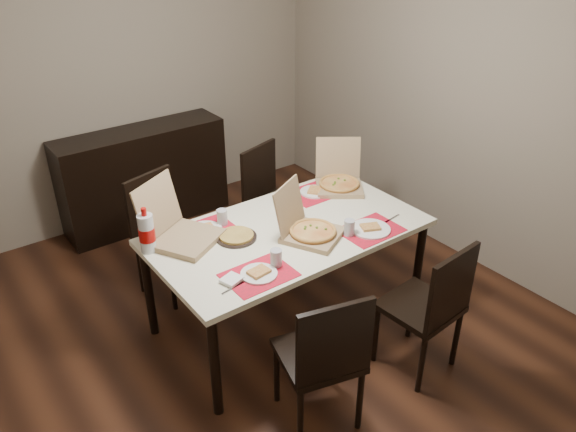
% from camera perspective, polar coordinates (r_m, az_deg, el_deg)
% --- Properties ---
extents(ground, '(3.80, 4.00, 0.02)m').
position_cam_1_polar(ground, '(4.17, -3.52, -10.18)').
color(ground, '#3D2012').
rests_on(ground, ground).
extents(room_walls, '(3.84, 4.02, 2.62)m').
position_cam_1_polar(room_walls, '(3.72, -8.18, 14.89)').
color(room_walls, gray).
rests_on(room_walls, ground).
extents(sideboard, '(1.50, 0.40, 0.90)m').
position_cam_1_polar(sideboard, '(5.30, -14.40, 3.89)').
color(sideboard, black).
rests_on(sideboard, ground).
extents(dining_table, '(1.80, 1.00, 0.75)m').
position_cam_1_polar(dining_table, '(3.74, 0.00, -2.23)').
color(dining_table, '#E9E4C4').
rests_on(dining_table, ground).
extents(chair_near_left, '(0.51, 0.51, 0.93)m').
position_cam_1_polar(chair_near_left, '(3.11, 3.69, -13.98)').
color(chair_near_left, black).
rests_on(chair_near_left, ground).
extents(chair_near_right, '(0.45, 0.45, 0.93)m').
position_cam_1_polar(chair_near_right, '(3.54, 14.32, -8.71)').
color(chair_near_right, black).
rests_on(chair_near_right, ground).
extents(chair_far_left, '(0.52, 0.52, 0.93)m').
position_cam_1_polar(chair_far_left, '(4.28, -12.53, -1.28)').
color(chair_far_left, black).
rests_on(chair_far_left, ground).
extents(chair_far_right, '(0.53, 0.53, 0.93)m').
position_cam_1_polar(chair_far_right, '(4.65, -1.81, 2.01)').
color(chair_far_right, black).
rests_on(chair_far_right, ground).
extents(setting_near_left, '(0.47, 0.30, 0.11)m').
position_cam_1_polar(setting_near_left, '(3.27, -2.80, -5.52)').
color(setting_near_left, red).
rests_on(setting_near_left, dining_table).
extents(setting_near_right, '(0.51, 0.30, 0.11)m').
position_cam_1_polar(setting_near_right, '(3.71, 7.83, -1.28)').
color(setting_near_right, red).
rests_on(setting_near_right, dining_table).
extents(setting_far_left, '(0.45, 0.30, 0.11)m').
position_cam_1_polar(setting_far_left, '(3.73, -8.28, -1.13)').
color(setting_far_left, red).
rests_on(setting_far_left, dining_table).
extents(setting_far_right, '(0.49, 0.30, 0.11)m').
position_cam_1_polar(setting_far_right, '(4.13, 2.10, 2.36)').
color(setting_far_right, red).
rests_on(setting_far_right, dining_table).
extents(napkin_loose, '(0.16, 0.16, 0.02)m').
position_cam_1_polar(napkin_loose, '(3.70, 0.38, -1.27)').
color(napkin_loose, white).
rests_on(napkin_loose, dining_table).
extents(pizza_box_center, '(0.47, 0.49, 0.34)m').
position_cam_1_polar(pizza_box_center, '(3.61, 2.08, -1.31)').
color(pizza_box_center, '#927754').
rests_on(pizza_box_center, dining_table).
extents(pizza_box_right, '(0.49, 0.50, 0.34)m').
position_cam_1_polar(pizza_box_right, '(4.25, 5.19, 3.61)').
color(pizza_box_right, '#927754').
rests_on(pizza_box_right, dining_table).
extents(pizza_box_left, '(0.54, 0.56, 0.39)m').
position_cam_1_polar(pizza_box_left, '(3.62, -10.96, -1.57)').
color(pizza_box_left, '#927754').
rests_on(pizza_box_left, dining_table).
extents(faina_plate, '(0.26, 0.26, 0.03)m').
position_cam_1_polar(faina_plate, '(3.62, -5.27, -2.08)').
color(faina_plate, black).
rests_on(faina_plate, dining_table).
extents(dip_bowl, '(0.12, 0.12, 0.03)m').
position_cam_1_polar(dip_bowl, '(3.93, -0.32, 0.79)').
color(dip_bowl, white).
rests_on(dip_bowl, dining_table).
extents(soda_bottle, '(0.10, 0.10, 0.30)m').
position_cam_1_polar(soda_bottle, '(3.52, -14.15, -1.70)').
color(soda_bottle, silver).
rests_on(soda_bottle, dining_table).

